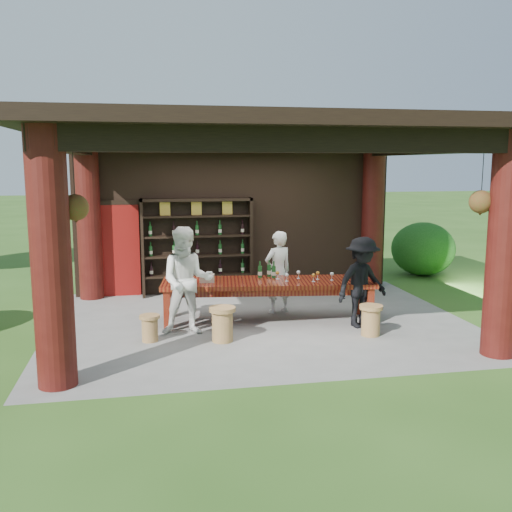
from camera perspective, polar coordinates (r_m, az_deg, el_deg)
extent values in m
plane|color=#2D5119|center=(10.36, 0.42, -6.64)|extent=(90.00, 90.00, 0.00)
cube|color=slate|center=(10.38, 0.42, -6.91)|extent=(7.40, 5.90, 0.10)
cube|color=black|center=(12.73, -2.01, 3.89)|extent=(7.00, 0.18, 3.30)
cube|color=maroon|center=(12.57, -13.71, 0.58)|extent=(0.95, 0.06, 2.00)
cylinder|color=#380C0A|center=(7.56, -19.81, -0.32)|extent=(0.50, 0.50, 3.30)
cylinder|color=#380C0A|center=(9.05, 23.61, 0.94)|extent=(0.50, 0.50, 3.30)
cylinder|color=#380C0A|center=(12.43, -16.38, 3.39)|extent=(0.50, 0.50, 3.30)
cylinder|color=#380C0A|center=(13.39, 11.59, 3.97)|extent=(0.50, 0.50, 3.30)
cube|color=black|center=(7.64, 4.08, 11.59)|extent=(6.70, 0.35, 0.35)
cube|color=black|center=(9.85, -18.16, 10.62)|extent=(0.30, 5.20, 0.30)
cube|color=black|center=(11.03, 16.98, 10.48)|extent=(0.30, 5.20, 0.30)
cube|color=black|center=(9.98, 0.45, 12.48)|extent=(7.50, 6.00, 0.20)
cylinder|color=black|center=(7.63, -17.74, 7.23)|extent=(0.01, 0.01, 0.75)
cone|color=black|center=(7.65, -17.57, 3.83)|extent=(0.32, 0.32, 0.18)
sphere|color=#1E5919|center=(7.64, -17.61, 4.65)|extent=(0.34, 0.34, 0.34)
cylinder|color=black|center=(8.98, 21.70, 7.26)|extent=(0.01, 0.01, 0.75)
cone|color=black|center=(9.00, 21.52, 4.36)|extent=(0.32, 0.32, 0.18)
sphere|color=#1E5919|center=(8.99, 21.57, 5.06)|extent=(0.34, 0.34, 0.34)
cube|color=#530F0B|center=(10.29, 1.21, -2.68)|extent=(3.89, 1.46, 0.08)
cube|color=#530F0B|center=(10.31, 1.20, -3.23)|extent=(3.68, 1.29, 0.12)
cube|color=#530F0B|center=(10.01, -8.87, -5.34)|extent=(0.13, 0.13, 0.67)
cube|color=#530F0B|center=(10.30, 11.34, -5.00)|extent=(0.13, 0.13, 0.67)
cube|color=#530F0B|center=(10.76, -8.49, -4.30)|extent=(0.13, 0.13, 0.67)
cube|color=#530F0B|center=(11.03, 10.31, -4.02)|extent=(0.13, 0.13, 0.67)
cylinder|color=olive|center=(9.24, -3.38, -7.03)|extent=(0.34, 0.34, 0.50)
cylinder|color=olive|center=(9.17, -3.39, -5.33)|extent=(0.43, 0.43, 0.07)
cylinder|color=olive|center=(9.73, 11.39, -6.51)|extent=(0.31, 0.31, 0.45)
cylinder|color=olive|center=(9.66, 11.44, -5.04)|extent=(0.39, 0.39, 0.06)
cylinder|color=olive|center=(9.40, -10.56, -7.26)|extent=(0.26, 0.26, 0.38)
cylinder|color=olive|center=(9.34, -10.60, -5.98)|extent=(0.33, 0.33, 0.05)
imported|color=white|center=(10.90, 2.22, -1.60)|extent=(0.67, 0.55, 1.57)
imported|color=white|center=(9.54, -6.93, -2.50)|extent=(0.94, 0.76, 1.81)
imported|color=black|center=(10.08, 10.55, -2.60)|extent=(1.16, 0.90, 1.59)
cube|color=#BF6672|center=(10.17, -4.93, -2.22)|extent=(0.28, 0.21, 0.14)
ellipsoid|color=#194C14|center=(15.18, 16.34, 0.31)|extent=(1.60, 1.60, 1.36)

